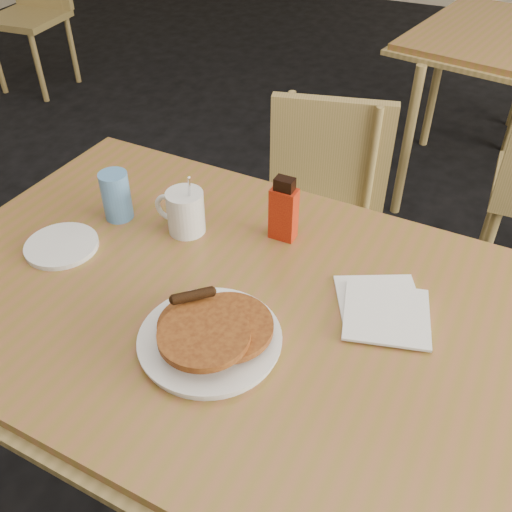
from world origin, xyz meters
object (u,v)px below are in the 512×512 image
(main_table, at_px, (223,307))
(syrup_bottle, at_px, (284,211))
(coffee_mug, at_px, (185,211))
(pancake_plate, at_px, (210,334))
(chair_main_far, at_px, (318,210))
(blue_tumbler, at_px, (116,196))

(main_table, relative_size, syrup_bottle, 8.93)
(coffee_mug, bearing_deg, pancake_plate, -64.11)
(main_table, relative_size, chair_main_far, 1.67)
(chair_main_far, height_order, syrup_bottle, syrup_bottle)
(coffee_mug, distance_m, blue_tumbler, 0.18)
(syrup_bottle, height_order, blue_tumbler, syrup_bottle)
(pancake_plate, xyz_separation_m, blue_tumbler, (-0.40, 0.28, 0.04))
(pancake_plate, relative_size, coffee_mug, 1.66)
(pancake_plate, height_order, coffee_mug, coffee_mug)
(pancake_plate, bearing_deg, syrup_bottle, 89.36)
(chair_main_far, bearing_deg, coffee_mug, -119.20)
(coffee_mug, height_order, syrup_bottle, coffee_mug)
(coffee_mug, xyz_separation_m, blue_tumbler, (-0.18, -0.02, 0.01))
(syrup_bottle, xyz_separation_m, blue_tumbler, (-0.40, -0.08, -0.01))
(main_table, bearing_deg, blue_tumbler, 156.98)
(pancake_plate, relative_size, syrup_bottle, 1.72)
(chair_main_far, height_order, coffee_mug, coffee_mug)
(main_table, bearing_deg, coffee_mug, 136.74)
(main_table, height_order, coffee_mug, coffee_mug)
(coffee_mug, relative_size, syrup_bottle, 1.04)
(chair_main_far, relative_size, coffee_mug, 5.14)
(main_table, bearing_deg, pancake_plate, -73.16)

